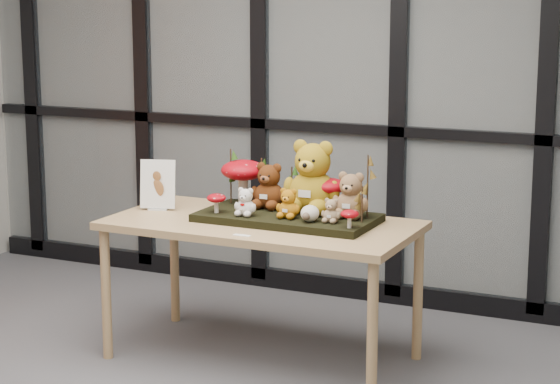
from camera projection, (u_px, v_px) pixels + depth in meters
The scene contains 22 objects.
room_shell at pixel (79, 39), 3.80m from camera, with size 5.00×5.00×5.00m.
glass_partition at pixel (327, 66), 6.05m from camera, with size 4.90×0.06×2.78m.
display_table at pixel (262, 234), 5.09m from camera, with size 1.55×0.78×0.72m.
diorama_tray at pixel (287, 218), 5.07m from camera, with size 0.89×0.44×0.04m, color black.
bear_pooh_yellow at pixel (313, 173), 5.09m from camera, with size 0.31×0.28×0.40m, color #A27F16, non-canonical shape.
bear_brown_medium at pixel (269, 183), 5.19m from camera, with size 0.20×0.18×0.26m, color #4A210B, non-canonical shape.
bear_tan_back at pixel (351, 192), 4.97m from camera, with size 0.19×0.17×0.25m, color olive, non-canonical shape.
bear_small_yellow at pixel (288, 202), 4.97m from camera, with size 0.13×0.11×0.16m, color #AF6A0D, non-canonical shape.
bear_white_bow at pixel (246, 200), 5.02m from camera, with size 0.12×0.11×0.16m, color white, non-canonical shape.
bear_beige_small at pixel (331, 209), 4.87m from camera, with size 0.10×0.09×0.13m, color #9F805E, non-canonical shape.
plush_cream_hedgehog at pixel (310, 213), 4.89m from camera, with size 0.07×0.06×0.09m, color #EDE7D0, non-canonical shape.
mushroom_back_left at pixel (243, 180), 5.29m from camera, with size 0.23×0.23×0.26m, color #91040E, non-canonical shape.
mushroom_back_right at pixel (329, 194), 5.09m from camera, with size 0.17×0.17×0.19m, color #91040E, non-canonical shape.
mushroom_front_left at pixel (216, 202), 5.09m from camera, with size 0.10×0.10×0.11m, color #91040E, non-canonical shape.
mushroom_front_right at pixel (349, 218), 4.76m from camera, with size 0.09×0.09×0.10m, color #91040E, non-canonical shape.
sprig_green_far_left at pixel (231, 176), 5.30m from camera, with size 0.05×0.05×0.29m, color #143E0E, non-canonical shape.
sprig_green_mid_left at pixel (262, 181), 5.29m from camera, with size 0.05×0.05×0.24m, color #143E0E, non-canonical shape.
sprig_dry_far_right at pixel (368, 186), 4.96m from camera, with size 0.05×0.05×0.31m, color brown, non-canonical shape.
sprig_dry_mid_right at pixel (362, 204), 4.87m from camera, with size 0.05×0.05×0.18m, color brown, non-canonical shape.
sprig_green_centre at pixel (292, 187), 5.23m from camera, with size 0.05×0.05×0.21m, color #143E0E, non-canonical shape.
sign_holder at pixel (158, 187), 5.33m from camera, with size 0.19×0.10×0.27m.
label_card at pixel (242, 235), 4.78m from camera, with size 0.09×0.03×0.00m, color white.
Camera 1 is at (2.30, -3.17, 1.85)m, focal length 65.00 mm.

